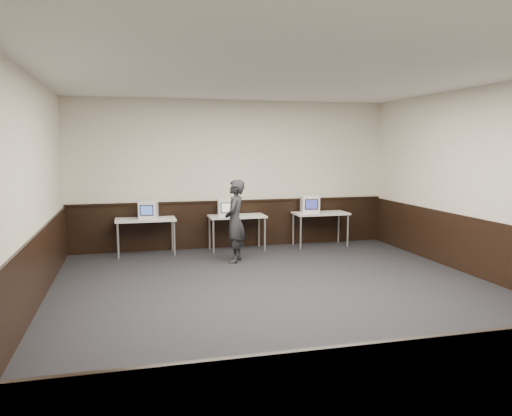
% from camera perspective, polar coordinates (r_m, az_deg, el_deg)
% --- Properties ---
extents(floor, '(8.00, 8.00, 0.00)m').
position_cam_1_polar(floor, '(7.36, 3.89, -10.40)').
color(floor, black).
rests_on(floor, ground).
extents(ceiling, '(8.00, 8.00, 0.00)m').
position_cam_1_polar(ceiling, '(7.09, 4.11, 15.10)').
color(ceiling, white).
rests_on(ceiling, back_wall).
extents(back_wall, '(7.00, 0.00, 7.00)m').
position_cam_1_polar(back_wall, '(10.91, -2.67, 3.86)').
color(back_wall, beige).
rests_on(back_wall, ground).
extents(front_wall, '(7.00, 0.00, 7.00)m').
position_cam_1_polar(front_wall, '(3.52, 25.07, -3.49)').
color(front_wall, beige).
rests_on(front_wall, ground).
extents(left_wall, '(0.00, 8.00, 8.00)m').
position_cam_1_polar(left_wall, '(6.81, -25.20, 1.29)').
color(left_wall, beige).
rests_on(left_wall, ground).
extents(right_wall, '(0.00, 8.00, 8.00)m').
position_cam_1_polar(right_wall, '(8.80, 26.18, 2.39)').
color(right_wall, beige).
rests_on(right_wall, ground).
extents(wainscot_back, '(6.98, 0.04, 1.00)m').
position_cam_1_polar(wainscot_back, '(11.00, -2.61, -1.87)').
color(wainscot_back, black).
rests_on(wainscot_back, back_wall).
extents(wainscot_front, '(6.98, 0.04, 1.00)m').
position_cam_1_polar(wainscot_front, '(3.88, 23.98, -19.66)').
color(wainscot_front, black).
rests_on(wainscot_front, front_wall).
extents(wainscot_left, '(0.04, 7.98, 1.00)m').
position_cam_1_polar(wainscot_left, '(6.99, -24.56, -7.71)').
color(wainscot_left, black).
rests_on(wainscot_left, left_wall).
extents(wainscot_right, '(0.04, 7.98, 1.00)m').
position_cam_1_polar(wainscot_right, '(8.93, 25.70, -4.66)').
color(wainscot_right, black).
rests_on(wainscot_right, right_wall).
extents(wainscot_rail, '(6.98, 0.06, 0.04)m').
position_cam_1_polar(wainscot_rail, '(10.92, -2.61, 0.81)').
color(wainscot_rail, black).
rests_on(wainscot_rail, wainscot_back).
extents(desk_left, '(1.20, 0.60, 0.75)m').
position_cam_1_polar(desk_left, '(10.38, -12.51, -1.58)').
color(desk_left, silver).
rests_on(desk_left, ground).
extents(desk_center, '(1.20, 0.60, 0.75)m').
position_cam_1_polar(desk_center, '(10.61, -2.20, -1.23)').
color(desk_center, silver).
rests_on(desk_center, ground).
extents(desk_right, '(1.20, 0.60, 0.75)m').
position_cam_1_polar(desk_right, '(11.16, 7.38, -0.87)').
color(desk_right, silver).
rests_on(desk_right, ground).
extents(emac_left, '(0.42, 0.44, 0.35)m').
position_cam_1_polar(emac_left, '(10.32, -12.22, -0.23)').
color(emac_left, white).
rests_on(emac_left, desk_left).
extents(emac_center, '(0.40, 0.42, 0.36)m').
position_cam_1_polar(emac_center, '(10.49, -3.40, 0.06)').
color(emac_center, white).
rests_on(emac_center, desk_center).
extents(emac_right, '(0.44, 0.46, 0.38)m').
position_cam_1_polar(emac_right, '(11.06, 6.18, 0.44)').
color(emac_right, white).
rests_on(emac_right, desk_right).
extents(person, '(0.58, 0.68, 1.58)m').
position_cam_1_polar(person, '(9.51, -2.41, -1.51)').
color(person, black).
rests_on(person, ground).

